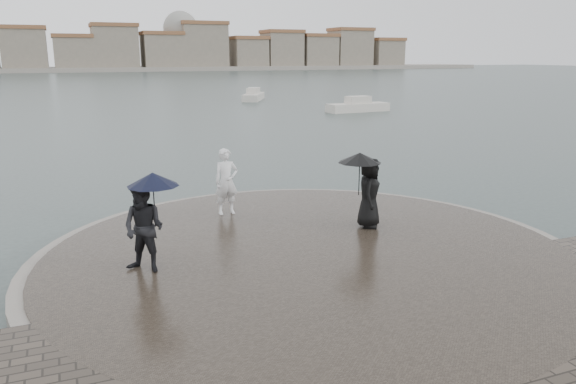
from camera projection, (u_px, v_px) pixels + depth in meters
name	position (u px, v px, depth m)	size (l,w,h in m)	color
ground	(392.00, 334.00, 9.72)	(400.00, 400.00, 0.00)	#2B3835
kerb_ring	(309.00, 259.00, 12.83)	(12.50, 12.50, 0.32)	gray
quay_tip	(309.00, 258.00, 12.82)	(11.90, 11.90, 0.36)	#2D261E
statue	(226.00, 182.00, 15.56)	(0.67, 0.44, 1.85)	white
visitor_left	(146.00, 218.00, 11.39)	(1.35, 1.18, 2.04)	black
visitor_right	(367.00, 184.00, 14.32)	(1.29, 1.18, 1.95)	black
far_skyline	(48.00, 51.00, 150.65)	(260.00, 20.00, 37.00)	gray
boats	(193.00, 106.00, 47.88)	(39.65, 18.67, 1.50)	beige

